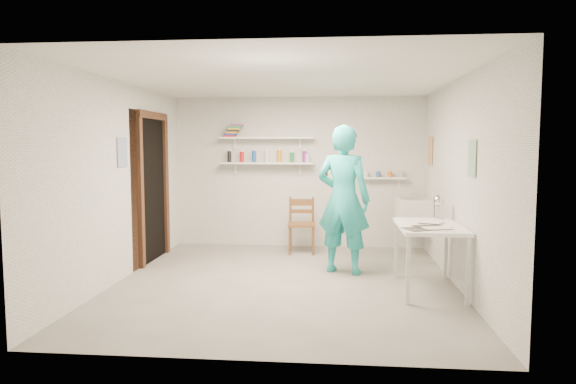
# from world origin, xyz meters

# --- Properties ---
(floor) EXTENTS (4.00, 4.50, 0.02)m
(floor) POSITION_xyz_m (0.00, 0.00, -0.01)
(floor) COLOR slate
(floor) RESTS_ON ground
(ceiling) EXTENTS (4.00, 4.50, 0.02)m
(ceiling) POSITION_xyz_m (0.00, 0.00, 2.41)
(ceiling) COLOR silver
(ceiling) RESTS_ON wall_back
(wall_back) EXTENTS (4.00, 0.02, 2.40)m
(wall_back) POSITION_xyz_m (0.00, 2.26, 1.20)
(wall_back) COLOR silver
(wall_back) RESTS_ON ground
(wall_front) EXTENTS (4.00, 0.02, 2.40)m
(wall_front) POSITION_xyz_m (0.00, -2.26, 1.20)
(wall_front) COLOR silver
(wall_front) RESTS_ON ground
(wall_left) EXTENTS (0.02, 4.50, 2.40)m
(wall_left) POSITION_xyz_m (-2.01, 0.00, 1.20)
(wall_left) COLOR silver
(wall_left) RESTS_ON ground
(wall_right) EXTENTS (0.02, 4.50, 2.40)m
(wall_right) POSITION_xyz_m (2.01, 0.00, 1.20)
(wall_right) COLOR silver
(wall_right) RESTS_ON ground
(doorway_recess) EXTENTS (0.02, 0.90, 2.00)m
(doorway_recess) POSITION_xyz_m (-1.99, 1.05, 1.00)
(doorway_recess) COLOR black
(doorway_recess) RESTS_ON wall_left
(corridor_box) EXTENTS (1.40, 1.50, 2.10)m
(corridor_box) POSITION_xyz_m (-2.70, 1.05, 1.05)
(corridor_box) COLOR brown
(corridor_box) RESTS_ON ground
(door_lintel) EXTENTS (0.06, 1.05, 0.10)m
(door_lintel) POSITION_xyz_m (-1.97, 1.05, 2.05)
(door_lintel) COLOR brown
(door_lintel) RESTS_ON wall_left
(door_jamb_near) EXTENTS (0.06, 0.10, 2.00)m
(door_jamb_near) POSITION_xyz_m (-1.97, 0.55, 1.00)
(door_jamb_near) COLOR brown
(door_jamb_near) RESTS_ON ground
(door_jamb_far) EXTENTS (0.06, 0.10, 2.00)m
(door_jamb_far) POSITION_xyz_m (-1.97, 1.55, 1.00)
(door_jamb_far) COLOR brown
(door_jamb_far) RESTS_ON ground
(shelf_lower) EXTENTS (1.50, 0.22, 0.03)m
(shelf_lower) POSITION_xyz_m (-0.50, 2.13, 1.35)
(shelf_lower) COLOR white
(shelf_lower) RESTS_ON wall_back
(shelf_upper) EXTENTS (1.50, 0.22, 0.03)m
(shelf_upper) POSITION_xyz_m (-0.50, 2.13, 1.75)
(shelf_upper) COLOR white
(shelf_upper) RESTS_ON wall_back
(ledge_shelf) EXTENTS (0.70, 0.14, 0.03)m
(ledge_shelf) POSITION_xyz_m (1.35, 2.17, 1.12)
(ledge_shelf) COLOR white
(ledge_shelf) RESTS_ON wall_back
(poster_left) EXTENTS (0.01, 0.28, 0.36)m
(poster_left) POSITION_xyz_m (-1.99, 0.05, 1.55)
(poster_left) COLOR #334C7F
(poster_left) RESTS_ON wall_left
(poster_right_a) EXTENTS (0.01, 0.34, 0.42)m
(poster_right_a) POSITION_xyz_m (1.99, 1.80, 1.55)
(poster_right_a) COLOR #995933
(poster_right_a) RESTS_ON wall_right
(poster_right_b) EXTENTS (0.01, 0.30, 0.38)m
(poster_right_b) POSITION_xyz_m (1.99, -0.55, 1.50)
(poster_right_b) COLOR #3F724C
(poster_right_b) RESTS_ON wall_right
(belfast_sink) EXTENTS (0.48, 0.60, 0.30)m
(belfast_sink) POSITION_xyz_m (1.75, 1.70, 0.70)
(belfast_sink) COLOR white
(belfast_sink) RESTS_ON wall_right
(man) EXTENTS (0.80, 0.65, 1.89)m
(man) POSITION_xyz_m (0.70, 0.54, 0.95)
(man) COLOR #24B4B1
(man) RESTS_ON ground
(wall_clock) EXTENTS (0.33, 0.14, 0.34)m
(wall_clock) POSITION_xyz_m (0.62, 0.75, 1.26)
(wall_clock) COLOR beige
(wall_clock) RESTS_ON man
(wooden_chair) EXTENTS (0.43, 0.41, 0.87)m
(wooden_chair) POSITION_xyz_m (0.09, 1.69, 0.44)
(wooden_chair) COLOR brown
(wooden_chair) RESTS_ON ground
(work_table) EXTENTS (0.68, 1.13, 0.75)m
(work_table) POSITION_xyz_m (1.64, -0.21, 0.38)
(work_table) COLOR white
(work_table) RESTS_ON ground
(desk_lamp) EXTENTS (0.14, 0.14, 0.14)m
(desk_lamp) POSITION_xyz_m (1.83, 0.25, 0.97)
(desk_lamp) COLOR silver
(desk_lamp) RESTS_ON work_table
(spray_cans) EXTENTS (1.26, 0.06, 0.17)m
(spray_cans) POSITION_xyz_m (-0.50, 2.13, 1.45)
(spray_cans) COLOR black
(spray_cans) RESTS_ON shelf_lower
(book_stack) EXTENTS (0.30, 0.14, 0.20)m
(book_stack) POSITION_xyz_m (-1.04, 2.13, 1.86)
(book_stack) COLOR red
(book_stack) RESTS_ON shelf_upper
(ledge_pots) EXTENTS (0.48, 0.07, 0.09)m
(ledge_pots) POSITION_xyz_m (1.35, 2.17, 1.18)
(ledge_pots) COLOR silver
(ledge_pots) RESTS_ON ledge_shelf
(papers) EXTENTS (0.30, 0.22, 0.02)m
(papers) POSITION_xyz_m (1.64, -0.21, 0.77)
(papers) COLOR silver
(papers) RESTS_ON work_table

